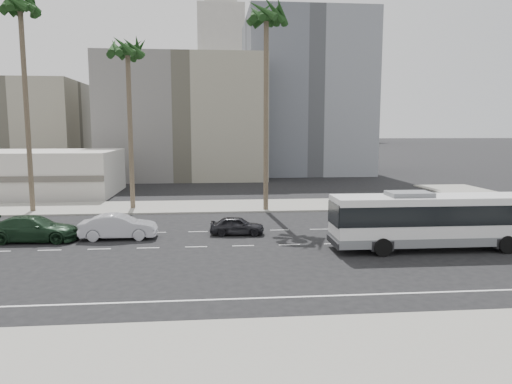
{
  "coord_description": "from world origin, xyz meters",
  "views": [
    {
      "loc": [
        -7.92,
        -29.43,
        7.44
      ],
      "look_at": [
        -4.8,
        4.0,
        2.95
      ],
      "focal_mm": 33.07,
      "sensor_mm": 36.0,
      "label": 1
    }
  ],
  "objects": [
    {
      "name": "palm_mid",
      "position": [
        -15.33,
        14.82,
        14.16
      ],
      "size": [
        5.1,
        5.1,
        15.74
      ],
      "rotation": [
        0.0,
        0.0,
        0.06
      ],
      "color": "brown",
      "rests_on": "ground"
    },
    {
      "name": "highrise_right",
      "position": [
        45.0,
        230.0,
        35.0
      ],
      "size": [
        26.0,
        26.0,
        70.0
      ],
      "primitive_type": "cube",
      "color": "#5A5D65",
      "rests_on": "ground"
    },
    {
      "name": "sidewalk_south",
      "position": [
        0.0,
        -15.5,
        0.07
      ],
      "size": [
        120.0,
        7.0,
        0.15
      ],
      "primitive_type": "cube",
      "color": "gray",
      "rests_on": "ground"
    },
    {
      "name": "sidewalk_north",
      "position": [
        0.0,
        15.5,
        0.07
      ],
      "size": [
        120.0,
        7.0,
        0.15
      ],
      "primitive_type": "cube",
      "color": "gray",
      "rests_on": "ground"
    },
    {
      "name": "car_b",
      "position": [
        -14.32,
        2.82,
        0.84
      ],
      "size": [
        1.85,
        5.13,
        1.68
      ],
      "primitive_type": "imported",
      "rotation": [
        0.0,
        0.0,
        1.58
      ],
      "color": "#B7B7C0",
      "rests_on": "ground"
    },
    {
      "name": "car_a",
      "position": [
        -6.21,
        3.35,
        0.65
      ],
      "size": [
        1.88,
        3.96,
        1.31
      ],
      "primitive_type": "imported",
      "rotation": [
        0.0,
        0.0,
        1.48
      ],
      "color": "black",
      "rests_on": "ground"
    },
    {
      "name": "car_c",
      "position": [
        -19.82,
        2.6,
        0.85
      ],
      "size": [
        2.63,
        5.97,
        1.71
      ],
      "primitive_type": "imported",
      "rotation": [
        0.0,
        0.0,
        1.53
      ],
      "color": "black",
      "rests_on": "ground"
    },
    {
      "name": "highrise_far",
      "position": [
        70.0,
        260.0,
        30.0
      ],
      "size": [
        22.0,
        22.0,
        60.0
      ],
      "primitive_type": "cube",
      "color": "#5A5D65",
      "rests_on": "ground"
    },
    {
      "name": "city_bus",
      "position": [
        5.72,
        -1.89,
        1.91
      ],
      "size": [
        12.66,
        3.1,
        3.63
      ],
      "rotation": [
        0.0,
        0.0,
        -0.01
      ],
      "color": "silver",
      "rests_on": "ground"
    },
    {
      "name": "midrise_gray_center",
      "position": [
        8.0,
        52.0,
        13.0
      ],
      "size": [
        20.0,
        20.0,
        26.0
      ],
      "primitive_type": "cube",
      "color": "slate",
      "rests_on": "ground"
    },
    {
      "name": "ground",
      "position": [
        0.0,
        0.0,
        0.0
      ],
      "size": [
        700.0,
        700.0,
        0.0
      ],
      "primitive_type": "plane",
      "color": "black",
      "rests_on": "ground"
    },
    {
      "name": "midrise_beige_west",
      "position": [
        -12.0,
        45.0,
        9.0
      ],
      "size": [
        24.0,
        18.0,
        18.0
      ],
      "primitive_type": "cube",
      "color": "slate",
      "rests_on": "ground"
    },
    {
      "name": "palm_near",
      "position": [
        -3.07,
        12.85,
        16.86
      ],
      "size": [
        5.53,
        5.53,
        18.61
      ],
      "rotation": [
        0.0,
        0.0,
        -0.34
      ],
      "color": "brown",
      "rests_on": "ground"
    },
    {
      "name": "civic_tower",
      "position": [
        -2.0,
        250.0,
        38.83
      ],
      "size": [
        42.0,
        42.0,
        129.0
      ],
      "color": "beige",
      "rests_on": "ground"
    },
    {
      "name": "palm_far",
      "position": [
        -24.03,
        14.02,
        17.49
      ],
      "size": [
        5.61,
        5.61,
        19.25
      ],
      "rotation": [
        0.0,
        0.0,
        0.14
      ],
      "color": "brown",
      "rests_on": "ground"
    },
    {
      "name": "midrise_beige_far",
      "position": [
        -38.0,
        50.0,
        7.5
      ],
      "size": [
        18.0,
        16.0,
        15.0
      ],
      "primitive_type": "cube",
      "color": "slate",
      "rests_on": "ground"
    },
    {
      "name": "commercial_low",
      "position": [
        -30.0,
        25.99,
        2.5
      ],
      "size": [
        22.0,
        12.16,
        5.0
      ],
      "color": "beige",
      "rests_on": "ground"
    }
  ]
}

